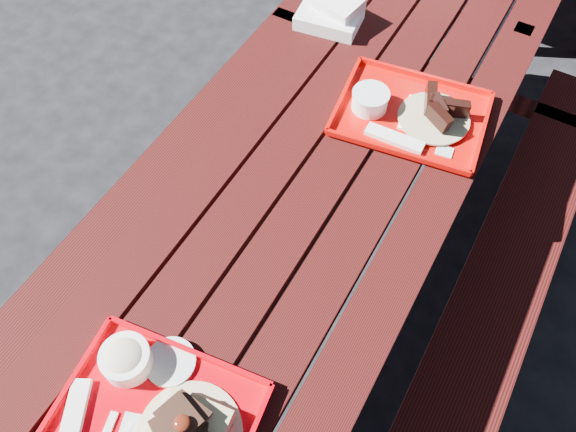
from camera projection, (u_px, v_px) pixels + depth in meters
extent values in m
plane|color=black|center=(307.00, 303.00, 2.18)|extent=(60.00, 60.00, 0.00)
cube|color=#3B0C0B|center=(225.00, 153.00, 1.65)|extent=(0.14, 2.40, 0.04)
cube|color=#3B0C0B|center=(269.00, 173.00, 1.61)|extent=(0.14, 2.40, 0.04)
cube|color=#3B0C0B|center=(315.00, 195.00, 1.57)|extent=(0.14, 2.40, 0.04)
cube|color=#3B0C0B|center=(363.00, 217.00, 1.53)|extent=(0.14, 2.40, 0.04)
cube|color=#3B0C0B|center=(414.00, 240.00, 1.49)|extent=(0.14, 2.40, 0.04)
cube|color=#3B0C0B|center=(167.00, 177.00, 1.98)|extent=(0.25, 2.40, 0.04)
cube|color=#3B0C0B|center=(19.00, 404.00, 1.76)|extent=(0.06, 0.06, 0.42)
cube|color=#3B0C0B|center=(286.00, 78.00, 2.56)|extent=(0.06, 0.06, 0.42)
cube|color=#3B0C0B|center=(483.00, 332.00, 1.66)|extent=(0.25, 2.40, 0.04)
cube|color=#3B0C0B|center=(536.00, 180.00, 2.24)|extent=(0.06, 0.06, 0.42)
cube|color=#3B0C0B|center=(356.00, 55.00, 2.40)|extent=(0.06, 0.06, 0.75)
cube|color=#3B0C0B|center=(491.00, 106.00, 2.24)|extent=(0.06, 0.06, 0.75)
cube|color=#3B0C0B|center=(424.00, 70.00, 2.27)|extent=(1.40, 0.06, 0.04)
cube|color=#D2000B|center=(155.00, 420.00, 1.21)|extent=(0.45, 0.37, 0.01)
cube|color=#D2000B|center=(189.00, 351.00, 1.28)|extent=(0.41, 0.07, 0.02)
cube|color=#D2000B|center=(72.00, 381.00, 1.24)|extent=(0.05, 0.32, 0.02)
cube|color=#D6C389|center=(198.00, 415.00, 1.18)|extent=(0.15, 0.08, 0.04)
ellipsoid|color=#4B180B|center=(181.00, 422.00, 1.09)|extent=(0.03, 0.03, 0.01)
cylinder|color=white|center=(127.00, 360.00, 1.25)|extent=(0.11, 0.11, 0.06)
ellipsoid|color=beige|center=(125.00, 357.00, 1.23)|extent=(0.10, 0.10, 0.04)
cylinder|color=white|center=(170.00, 362.00, 1.27)|extent=(0.12, 0.12, 0.01)
cube|color=white|center=(72.00, 424.00, 1.19)|extent=(0.12, 0.19, 0.02)
cube|color=silver|center=(132.00, 425.00, 1.20)|extent=(0.06, 0.06, 0.00)
cube|color=red|center=(410.00, 116.00, 1.70)|extent=(0.47, 0.39, 0.01)
cube|color=red|center=(425.00, 76.00, 1.77)|extent=(0.42, 0.07, 0.02)
cube|color=red|center=(397.00, 152.00, 1.60)|extent=(0.42, 0.07, 0.02)
cube|color=red|center=(482.00, 132.00, 1.64)|extent=(0.06, 0.33, 0.02)
cube|color=red|center=(344.00, 94.00, 1.73)|extent=(0.06, 0.33, 0.02)
cube|color=white|center=(427.00, 118.00, 1.68)|extent=(0.17, 0.17, 0.01)
cylinder|color=tan|center=(434.00, 118.00, 1.67)|extent=(0.21, 0.21, 0.01)
cylinder|color=white|center=(370.00, 101.00, 1.68)|extent=(0.11, 0.11, 0.05)
cylinder|color=white|center=(371.00, 94.00, 1.66)|extent=(0.11, 0.11, 0.01)
cube|color=white|center=(395.00, 138.00, 1.63)|extent=(0.18, 0.05, 0.01)
cube|color=silver|center=(444.00, 151.00, 1.61)|extent=(0.05, 0.05, 0.00)
cube|color=white|center=(329.00, 18.00, 1.92)|extent=(0.23, 0.18, 0.05)
cube|color=white|center=(339.00, 4.00, 1.89)|extent=(0.16, 0.14, 0.04)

